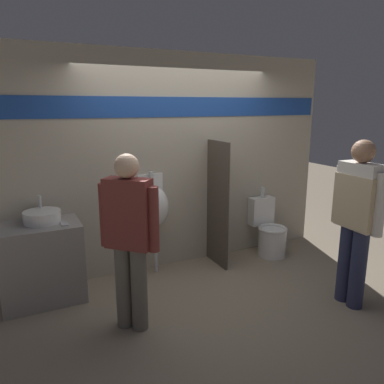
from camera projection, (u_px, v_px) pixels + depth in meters
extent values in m
plane|color=gray|center=(198.00, 279.00, 4.55)|extent=(16.00, 16.00, 0.00)
cube|color=#B2A893|center=(177.00, 162.00, 4.77)|extent=(4.37, 0.06, 2.70)
cube|color=#1E479E|center=(178.00, 107.00, 4.58)|extent=(4.28, 0.01, 0.24)
cube|color=gray|center=(42.00, 263.00, 3.98)|extent=(0.82, 0.56, 0.85)
cylinder|color=white|center=(42.00, 217.00, 3.94)|extent=(0.38, 0.38, 0.12)
cylinder|color=silver|center=(40.00, 202.00, 4.02)|extent=(0.03, 0.03, 0.14)
cube|color=#B7B7BC|center=(64.00, 224.00, 3.88)|extent=(0.07, 0.14, 0.01)
cube|color=#4C4238|center=(218.00, 204.00, 4.83)|extent=(0.03, 0.52, 1.63)
cylinder|color=silver|center=(156.00, 249.00, 4.67)|extent=(0.04, 0.04, 0.63)
ellipsoid|color=white|center=(155.00, 207.00, 4.55)|extent=(0.34, 0.31, 0.49)
cube|color=white|center=(151.00, 198.00, 4.67)|extent=(0.32, 0.02, 0.62)
cylinder|color=silver|center=(151.00, 178.00, 4.57)|extent=(0.06, 0.06, 0.16)
cylinder|color=white|center=(272.00, 242.00, 5.22)|extent=(0.38, 0.38, 0.38)
torus|color=white|center=(273.00, 229.00, 5.18)|extent=(0.40, 0.40, 0.04)
cube|color=white|center=(261.00, 211.00, 5.38)|extent=(0.36, 0.16, 0.40)
cylinder|color=silver|center=(263.00, 192.00, 5.30)|extent=(0.06, 0.06, 0.14)
cylinder|color=#282D4C|center=(358.00, 269.00, 3.83)|extent=(0.16, 0.16, 0.84)
cylinder|color=#282D4C|center=(345.00, 263.00, 3.98)|extent=(0.16, 0.16, 0.84)
cube|color=silver|center=(359.00, 196.00, 3.74)|extent=(0.21, 0.45, 0.67)
cube|color=#C6B289|center=(358.00, 201.00, 3.75)|extent=(0.24, 0.47, 0.53)
cylinder|color=silver|center=(380.00, 205.00, 3.52)|extent=(0.11, 0.11, 0.61)
cylinder|color=silver|center=(340.00, 194.00, 3.97)|extent=(0.11, 0.11, 0.61)
sphere|color=#A87A5B|center=(364.00, 151.00, 3.64)|extent=(0.23, 0.23, 0.23)
cylinder|color=#666056|center=(139.00, 289.00, 3.46)|extent=(0.15, 0.15, 0.80)
cylinder|color=#666056|center=(124.00, 286.00, 3.51)|extent=(0.15, 0.15, 0.80)
cube|color=brown|center=(128.00, 214.00, 3.32)|extent=(0.43, 0.42, 0.64)
cylinder|color=brown|center=(153.00, 220.00, 3.26)|extent=(0.10, 0.10, 0.59)
cylinder|color=brown|center=(105.00, 215.00, 3.40)|extent=(0.10, 0.10, 0.59)
sphere|color=beige|center=(127.00, 166.00, 3.22)|extent=(0.22, 0.22, 0.22)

